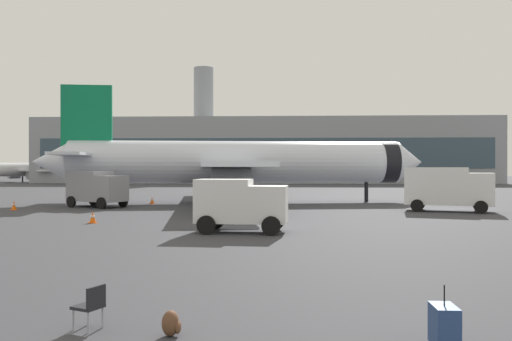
{
  "coord_description": "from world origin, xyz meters",
  "views": [
    {
      "loc": [
        -0.29,
        -3.3,
        3.14
      ],
      "look_at": [
        -1.56,
        26.33,
        3.0
      ],
      "focal_mm": 36.39,
      "sensor_mm": 36.0,
      "label": 1
    }
  ],
  "objects_px": {
    "airplane_at_gate": "(236,162)",
    "traveller_backpack": "(171,324)",
    "service_truck": "(97,187)",
    "fuel_truck": "(447,187)",
    "safety_cone_mid": "(93,217)",
    "safety_cone_far": "(14,205)",
    "safety_cone_near": "(152,200)",
    "gate_chair": "(91,304)",
    "rolling_suitcase": "(444,326)",
    "airplane_taxiing": "(21,170)",
    "cargo_van": "(240,203)",
    "safety_cone_outer": "(114,196)"
  },
  "relations": [
    {
      "from": "service_truck",
      "to": "safety_cone_outer",
      "type": "xyz_separation_m",
      "value": [
        -1.47,
        9.06,
        -1.24
      ]
    },
    {
      "from": "airplane_at_gate",
      "to": "traveller_backpack",
      "type": "distance_m",
      "value": 37.78
    },
    {
      "from": "service_truck",
      "to": "rolling_suitcase",
      "type": "relative_size",
      "value": 4.79
    },
    {
      "from": "rolling_suitcase",
      "to": "gate_chair",
      "type": "relative_size",
      "value": 1.28
    },
    {
      "from": "airplane_taxiing",
      "to": "traveller_backpack",
      "type": "relative_size",
      "value": 49.25
    },
    {
      "from": "service_truck",
      "to": "safety_cone_near",
      "type": "height_order",
      "value": "service_truck"
    },
    {
      "from": "safety_cone_outer",
      "to": "rolling_suitcase",
      "type": "bearing_deg",
      "value": -65.16
    },
    {
      "from": "service_truck",
      "to": "rolling_suitcase",
      "type": "bearing_deg",
      "value": -61.24
    },
    {
      "from": "gate_chair",
      "to": "safety_cone_near",
      "type": "bearing_deg",
      "value": 101.94
    },
    {
      "from": "airplane_taxiing",
      "to": "safety_cone_near",
      "type": "xyz_separation_m",
      "value": [
        45.35,
        -66.05,
        -2.5
      ]
    },
    {
      "from": "fuel_truck",
      "to": "cargo_van",
      "type": "height_order",
      "value": "fuel_truck"
    },
    {
      "from": "fuel_truck",
      "to": "rolling_suitcase",
      "type": "height_order",
      "value": "fuel_truck"
    },
    {
      "from": "fuel_truck",
      "to": "safety_cone_far",
      "type": "height_order",
      "value": "fuel_truck"
    },
    {
      "from": "fuel_truck",
      "to": "safety_cone_mid",
      "type": "height_order",
      "value": "fuel_truck"
    },
    {
      "from": "airplane_taxiing",
      "to": "safety_cone_near",
      "type": "bearing_deg",
      "value": -55.53
    },
    {
      "from": "fuel_truck",
      "to": "airplane_taxiing",
      "type": "bearing_deg",
      "value": 133.21
    },
    {
      "from": "airplane_taxiing",
      "to": "cargo_van",
      "type": "height_order",
      "value": "airplane_taxiing"
    },
    {
      "from": "safety_cone_outer",
      "to": "cargo_van",
      "type": "bearing_deg",
      "value": -60.22
    },
    {
      "from": "cargo_van",
      "to": "gate_chair",
      "type": "bearing_deg",
      "value": -96.65
    },
    {
      "from": "safety_cone_far",
      "to": "gate_chair",
      "type": "bearing_deg",
      "value": -60.07
    },
    {
      "from": "safety_cone_far",
      "to": "safety_cone_near",
      "type": "bearing_deg",
      "value": 40.17
    },
    {
      "from": "airplane_at_gate",
      "to": "safety_cone_far",
      "type": "bearing_deg",
      "value": -149.64
    },
    {
      "from": "safety_cone_near",
      "to": "safety_cone_far",
      "type": "xyz_separation_m",
      "value": [
        -8.64,
        -7.29,
        0.06
      ]
    },
    {
      "from": "airplane_at_gate",
      "to": "safety_cone_near",
      "type": "bearing_deg",
      "value": -164.46
    },
    {
      "from": "cargo_van",
      "to": "safety_cone_mid",
      "type": "relative_size",
      "value": 6.73
    },
    {
      "from": "service_truck",
      "to": "safety_cone_far",
      "type": "bearing_deg",
      "value": -149.23
    },
    {
      "from": "airplane_taxiing",
      "to": "fuel_truck",
      "type": "bearing_deg",
      "value": -46.79
    },
    {
      "from": "airplane_taxiing",
      "to": "safety_cone_near",
      "type": "height_order",
      "value": "airplane_taxiing"
    },
    {
      "from": "airplane_at_gate",
      "to": "rolling_suitcase",
      "type": "height_order",
      "value": "airplane_at_gate"
    },
    {
      "from": "airplane_taxiing",
      "to": "safety_cone_far",
      "type": "bearing_deg",
      "value": -63.41
    },
    {
      "from": "safety_cone_outer",
      "to": "rolling_suitcase",
      "type": "xyz_separation_m",
      "value": [
        18.91,
        -40.84,
        0.02
      ]
    },
    {
      "from": "safety_cone_near",
      "to": "traveller_backpack",
      "type": "height_order",
      "value": "safety_cone_near"
    },
    {
      "from": "rolling_suitcase",
      "to": "fuel_truck",
      "type": "bearing_deg",
      "value": 72.06
    },
    {
      "from": "fuel_truck",
      "to": "gate_chair",
      "type": "distance_m",
      "value": 32.37
    },
    {
      "from": "fuel_truck",
      "to": "traveller_backpack",
      "type": "height_order",
      "value": "fuel_truck"
    },
    {
      "from": "cargo_van",
      "to": "traveller_backpack",
      "type": "xyz_separation_m",
      "value": [
        -0.15,
        -15.64,
        -1.22
      ]
    },
    {
      "from": "safety_cone_near",
      "to": "gate_chair",
      "type": "xyz_separation_m",
      "value": [
        7.46,
        -35.25,
        0.2
      ]
    },
    {
      "from": "cargo_van",
      "to": "gate_chair",
      "type": "relative_size",
      "value": 5.29
    },
    {
      "from": "fuel_truck",
      "to": "safety_cone_mid",
      "type": "distance_m",
      "value": 24.57
    },
    {
      "from": "gate_chair",
      "to": "safety_cone_far",
      "type": "bearing_deg",
      "value": 119.93
    },
    {
      "from": "safety_cone_mid",
      "to": "safety_cone_outer",
      "type": "height_order",
      "value": "safety_cone_outer"
    },
    {
      "from": "safety_cone_near",
      "to": "traveller_backpack",
      "type": "distance_m",
      "value": 36.7
    },
    {
      "from": "airplane_taxiing",
      "to": "traveller_backpack",
      "type": "bearing_deg",
      "value": -61.82
    },
    {
      "from": "safety_cone_mid",
      "to": "rolling_suitcase",
      "type": "xyz_separation_m",
      "value": [
        13.47,
        -19.94,
        0.06
      ]
    },
    {
      "from": "airplane_at_gate",
      "to": "rolling_suitcase",
      "type": "distance_m",
      "value": 38.73
    },
    {
      "from": "airplane_taxiing",
      "to": "service_truck",
      "type": "distance_m",
      "value": 81.8
    },
    {
      "from": "safety_cone_mid",
      "to": "safety_cone_far",
      "type": "distance_m",
      "value": 12.66
    },
    {
      "from": "airplane_taxiing",
      "to": "traveller_backpack",
      "type": "height_order",
      "value": "airplane_taxiing"
    },
    {
      "from": "airplane_at_gate",
      "to": "safety_cone_mid",
      "type": "xyz_separation_m",
      "value": [
        -6.74,
        -18.06,
        -3.32
      ]
    },
    {
      "from": "service_truck",
      "to": "fuel_truck",
      "type": "distance_m",
      "value": 26.96
    }
  ]
}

